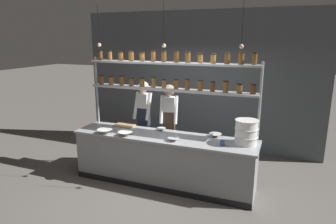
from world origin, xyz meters
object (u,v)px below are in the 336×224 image
(cutting_board, at_px, (124,126))
(prep_bowl_far_left, at_px, (105,131))
(prep_bowl_near_left, at_px, (215,135))
(serving_cup_front, at_px, (222,143))
(spice_shelf_unit, at_px, (171,78))
(container_stack, at_px, (246,132))
(prep_bowl_center_back, at_px, (125,134))
(prep_bowl_center_front, at_px, (161,129))
(prep_bowl_near_right, at_px, (173,139))
(chef_left, at_px, (144,116))
(chef_center, at_px, (169,121))

(cutting_board, bearing_deg, prep_bowl_far_left, -100.43)
(prep_bowl_near_left, relative_size, serving_cup_front, 2.72)
(spice_shelf_unit, xyz_separation_m, container_stack, (1.42, -0.24, -0.80))
(cutting_board, relative_size, prep_bowl_center_back, 1.51)
(prep_bowl_center_front, relative_size, prep_bowl_near_right, 0.86)
(prep_bowl_far_left, relative_size, serving_cup_front, 3.42)
(spice_shelf_unit, relative_size, prep_bowl_far_left, 11.45)
(prep_bowl_near_right, relative_size, serving_cup_front, 2.48)
(prep_bowl_near_left, distance_m, prep_bowl_near_right, 0.77)
(prep_bowl_far_left, bearing_deg, chef_left, 71.53)
(chef_left, height_order, prep_bowl_far_left, chef_left)
(prep_bowl_near_left, xyz_separation_m, prep_bowl_center_back, (-1.52, -0.52, 0.01))
(container_stack, bearing_deg, prep_bowl_center_front, 173.91)
(container_stack, xyz_separation_m, cutting_board, (-2.39, 0.17, -0.20))
(chef_center, distance_m, serving_cup_front, 1.47)
(chef_left, distance_m, serving_cup_front, 1.99)
(prep_bowl_near_right, xyz_separation_m, prep_bowl_far_left, (-1.32, -0.08, 0.01))
(spice_shelf_unit, bearing_deg, prep_bowl_near_right, -63.94)
(container_stack, relative_size, prep_bowl_far_left, 1.47)
(prep_bowl_center_back, distance_m, serving_cup_front, 1.73)
(spice_shelf_unit, height_order, serving_cup_front, spice_shelf_unit)
(cutting_board, relative_size, serving_cup_front, 4.83)
(chef_center, relative_size, prep_bowl_near_left, 7.72)
(chef_center, distance_m, prep_bowl_center_back, 1.05)
(spice_shelf_unit, distance_m, chef_center, 0.99)
(prep_bowl_near_left, relative_size, prep_bowl_center_back, 0.85)
(prep_bowl_near_right, distance_m, serving_cup_front, 0.82)
(cutting_board, height_order, prep_bowl_near_right, prep_bowl_near_right)
(serving_cup_front, bearing_deg, cutting_board, 169.52)
(chef_center, height_order, prep_bowl_center_back, chef_center)
(prep_bowl_center_back, distance_m, prep_bowl_far_left, 0.41)
(container_stack, relative_size, prep_bowl_near_left, 1.84)
(cutting_board, bearing_deg, chef_left, 62.56)
(prep_bowl_near_right, bearing_deg, prep_bowl_far_left, -176.48)
(prep_bowl_center_front, xyz_separation_m, prep_bowl_center_back, (-0.49, -0.51, 0.01))
(spice_shelf_unit, bearing_deg, prep_bowl_center_front, -157.18)
(container_stack, xyz_separation_m, prep_bowl_near_right, (-1.17, -0.29, -0.18))
(spice_shelf_unit, xyz_separation_m, prep_bowl_far_left, (-1.06, -0.61, -0.97))
(prep_bowl_near_left, bearing_deg, container_stack, -17.84)
(spice_shelf_unit, xyz_separation_m, chef_left, (-0.74, 0.37, -0.89))
(prep_bowl_near_right, bearing_deg, spice_shelf_unit, 116.06)
(spice_shelf_unit, height_order, prep_bowl_near_right, spice_shelf_unit)
(chef_left, distance_m, prep_bowl_near_right, 1.34)
(prep_bowl_center_front, bearing_deg, chef_left, 142.89)
(prep_bowl_near_right, height_order, serving_cup_front, serving_cup_front)
(chef_left, bearing_deg, prep_bowl_center_back, -84.23)
(container_stack, distance_m, prep_bowl_near_left, 0.60)
(prep_bowl_near_right, bearing_deg, prep_bowl_center_front, 132.61)
(chef_left, relative_size, prep_bowl_far_left, 6.26)
(chef_left, bearing_deg, prep_bowl_near_right, -41.47)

